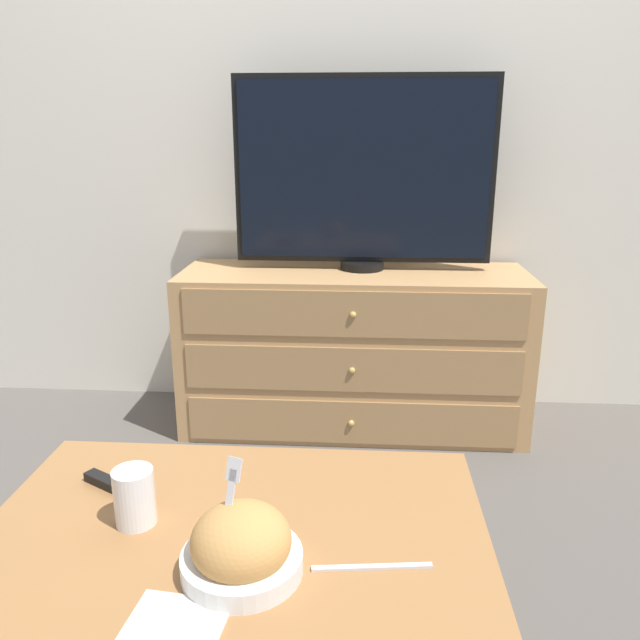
# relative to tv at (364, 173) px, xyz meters

# --- Properties ---
(ground_plane) EXTENTS (12.00, 12.00, 0.00)m
(ground_plane) POSITION_rel_tv_xyz_m (-0.11, 0.19, -0.99)
(ground_plane) COLOR #56514C
(wall_back) EXTENTS (12.00, 0.05, 2.60)m
(wall_back) POSITION_rel_tv_xyz_m (-0.11, 0.22, 0.31)
(wall_back) COLOR silver
(wall_back) RESTS_ON ground_plane
(dresser) EXTENTS (1.32, 0.46, 0.62)m
(dresser) POSITION_rel_tv_xyz_m (-0.03, -0.06, -0.67)
(dresser) COLOR tan
(dresser) RESTS_ON ground_plane
(tv) EXTENTS (0.96, 0.17, 0.71)m
(tv) POSITION_rel_tv_xyz_m (0.00, 0.00, 0.00)
(tv) COLOR black
(tv) RESTS_ON dresser
(coffee_table) EXTENTS (0.86, 0.63, 0.49)m
(coffee_table) POSITION_rel_tv_xyz_m (-0.21, -1.50, -0.57)
(coffee_table) COLOR #9E6B3D
(coffee_table) RESTS_ON ground_plane
(takeout_bowl) EXTENTS (0.19, 0.19, 0.17)m
(takeout_bowl) POSITION_rel_tv_xyz_m (-0.18, -1.58, -0.45)
(takeout_bowl) COLOR silver
(takeout_bowl) RESTS_ON coffee_table
(drink_cup) EXTENTS (0.07, 0.07, 0.10)m
(drink_cup) POSITION_rel_tv_xyz_m (-0.38, -1.47, -0.45)
(drink_cup) COLOR beige
(drink_cup) RESTS_ON coffee_table
(napkin) EXTENTS (0.15, 0.15, 0.00)m
(napkin) POSITION_rel_tv_xyz_m (-0.25, -1.71, -0.50)
(napkin) COLOR silver
(napkin) RESTS_ON coffee_table
(knife) EXTENTS (0.19, 0.03, 0.01)m
(knife) POSITION_rel_tv_xyz_m (0.02, -1.56, -0.50)
(knife) COLOR silver
(knife) RESTS_ON coffee_table
(remote_control) EXTENTS (0.13, 0.09, 0.02)m
(remote_control) POSITION_rel_tv_xyz_m (-0.46, -1.37, -0.49)
(remote_control) COLOR black
(remote_control) RESTS_ON coffee_table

